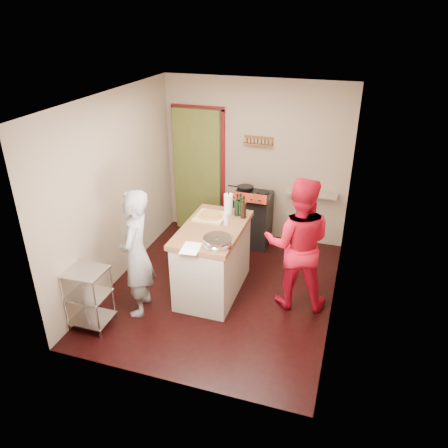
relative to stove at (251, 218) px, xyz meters
The scene contains 10 objects.
floor 1.49m from the stove, 91.94° to the right, with size 3.50×3.50×0.00m, color black.
back_wall 1.03m from the stove, 152.49° to the left, with size 3.00×0.44×2.60m.
left_wall 2.27m from the stove, 137.40° to the right, with size 0.04×3.50×2.60m, color gray.
right_wall 2.20m from the stove, 44.44° to the right, with size 0.04×3.50×2.60m, color gray.
ceiling 2.59m from the stove, 91.94° to the right, with size 3.00×3.50×0.02m, color white.
stove is the anchor object (origin of this frame).
wire_shelving 2.94m from the stove, 116.85° to the right, with size 0.48×0.40×0.80m.
island 1.48m from the stove, 95.62° to the right, with size 0.78×1.41×1.29m.
person_stripe 2.37m from the stove, 112.55° to the right, with size 0.61×0.40×1.66m, color silver.
person_red 1.75m from the stove, 55.87° to the right, with size 0.85×0.67×1.76m, color red.
Camera 1 is at (1.57, -4.78, 3.54)m, focal length 35.00 mm.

